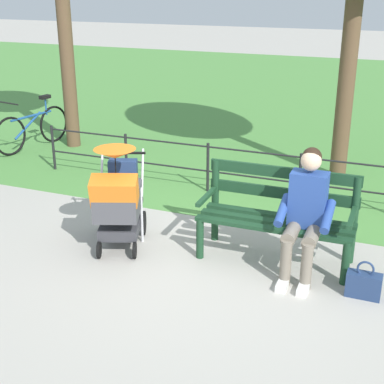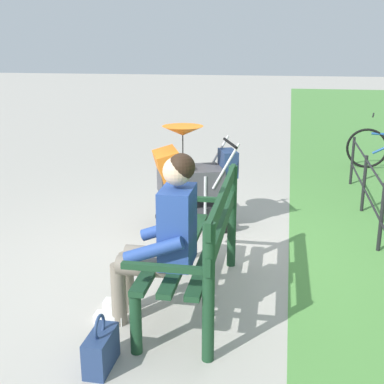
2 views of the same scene
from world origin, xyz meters
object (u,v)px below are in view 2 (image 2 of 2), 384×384
(person_on_bench, at_px, (163,235))
(handbag, at_px, (101,350))
(park_bench, at_px, (201,241))
(stroller, at_px, (190,177))

(person_on_bench, xyz_separation_m, handbag, (-0.63, 0.25, -0.55))
(park_bench, bearing_deg, stroller, 13.92)
(handbag, bearing_deg, stroller, -1.44)
(person_on_bench, distance_m, handbag, 0.88)
(park_bench, distance_m, stroller, 1.71)
(park_bench, relative_size, stroller, 1.40)
(stroller, bearing_deg, park_bench, -166.08)
(park_bench, height_order, stroller, stroller)
(park_bench, bearing_deg, person_on_bench, 144.88)
(stroller, distance_m, handbag, 2.65)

